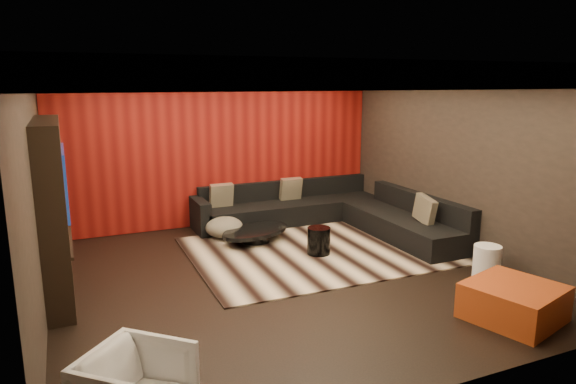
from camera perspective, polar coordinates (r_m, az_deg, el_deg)
name	(u,v)px	position (r m, az deg, el deg)	size (l,w,h in m)	color
floor	(286,277)	(7.21, -0.26, -9.40)	(6.00, 6.00, 0.02)	black
ceiling	(285,68)	(6.71, -0.28, 13.62)	(6.00, 6.00, 0.02)	silver
wall_back	(221,150)	(9.62, -7.48, 4.67)	(6.00, 0.02, 2.80)	black
wall_left	(35,197)	(6.28, -26.34, -0.52)	(0.02, 6.00, 2.80)	black
wall_right	(462,163)	(8.47, 18.78, 3.10)	(0.02, 6.00, 2.80)	black
red_feature_wall	(221,150)	(9.58, -7.41, 4.64)	(5.98, 0.05, 2.78)	#6B0C0A
soffit_back	(224,79)	(9.24, -7.14, 12.39)	(6.00, 0.60, 0.22)	silver
soffit_front	(419,76)	(4.36, 14.37, 12.43)	(6.00, 0.60, 0.22)	silver
soffit_left	(54,77)	(6.15, -24.55, 11.55)	(0.60, 4.80, 0.22)	silver
soffit_right	(452,78)	(8.17, 17.77, 11.96)	(0.60, 4.80, 0.22)	silver
cove_back	(230,84)	(8.92, -6.48, 11.84)	(4.80, 0.08, 0.04)	#FFD899
cove_front	(394,87)	(4.64, 11.69, 11.40)	(4.80, 0.08, 0.04)	#FFD899
cove_left	(89,85)	(6.15, -21.27, 10.98)	(0.08, 4.80, 0.04)	#FFD899
cove_right	(433,84)	(7.95, 15.85, 11.43)	(0.08, 4.80, 0.04)	#FFD899
tv_surround	(53,210)	(6.92, -24.61, -1.82)	(0.30, 2.00, 2.20)	black
tv_screen	(65,181)	(6.85, -23.54, 1.14)	(0.04, 1.30, 0.80)	black
tv_shelf	(70,240)	(7.02, -23.02, -4.88)	(0.04, 1.60, 0.04)	black
rug	(319,250)	(8.25, 3.44, -6.45)	(4.00, 3.00, 0.02)	beige
coffee_table	(255,235)	(8.61, -3.65, -4.81)	(1.28, 1.28, 0.21)	black
drum_stool	(319,241)	(7.98, 3.44, -5.43)	(0.36, 0.36, 0.42)	black
striped_pouf	(224,227)	(8.88, -7.11, -3.89)	(0.65, 0.65, 0.36)	beige
white_side_table	(487,262)	(7.58, 21.22, -7.23)	(0.37, 0.37, 0.46)	white
orange_ottoman	(514,302)	(6.45, 23.77, -11.12)	(0.92, 0.92, 0.41)	#A94515
sectional_sofa	(332,214)	(9.45, 4.87, -2.44)	(3.65, 3.50, 0.75)	black
throw_pillows	(308,197)	(9.16, 2.20, -0.58)	(2.97, 2.71, 0.50)	tan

